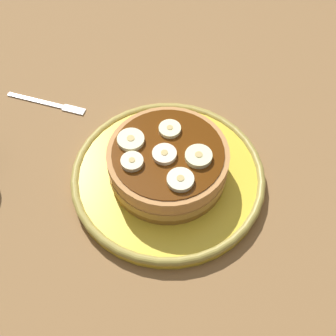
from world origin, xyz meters
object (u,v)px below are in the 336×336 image
at_px(fork, 51,104).
at_px(plate, 168,178).
at_px(banana_slice_2, 170,129).
at_px(banana_slice_3, 199,157).
at_px(banana_slice_5, 180,180).
at_px(banana_slice_1, 131,140).
at_px(pancake_stack, 166,164).
at_px(banana_slice_0, 166,156).
at_px(banana_slice_4, 132,162).

bearing_deg(fork, plate, 91.04).
height_order(banana_slice_2, banana_slice_3, banana_slice_3).
xyz_separation_m(banana_slice_3, banana_slice_5, (0.04, 0.00, -0.00)).
xyz_separation_m(banana_slice_1, banana_slice_2, (-0.05, 0.03, -0.00)).
xyz_separation_m(plate, fork, (0.00, -0.23, -0.01)).
relative_size(pancake_stack, banana_slice_0, 5.18).
xyz_separation_m(banana_slice_1, banana_slice_5, (0.01, 0.09, 0.00)).
distance_m(pancake_stack, banana_slice_3, 0.05).
xyz_separation_m(banana_slice_0, banana_slice_3, (-0.02, 0.03, 0.00)).
distance_m(plate, banana_slice_5, 0.08).
relative_size(plate, banana_slice_1, 7.46).
relative_size(banana_slice_1, banana_slice_5, 1.05).
bearing_deg(banana_slice_4, plate, 150.42).
xyz_separation_m(banana_slice_2, banana_slice_4, (0.07, -0.00, 0.00)).
relative_size(pancake_stack, banana_slice_2, 5.51).
relative_size(banana_slice_2, banana_slice_4, 1.02).
height_order(banana_slice_1, banana_slice_2, same).
distance_m(banana_slice_1, fork, 0.20).
bearing_deg(plate, banana_slice_3, 115.82).
height_order(banana_slice_3, banana_slice_5, same).
distance_m(banana_slice_1, banana_slice_2, 0.05).
relative_size(banana_slice_3, fork, 0.28).
bearing_deg(banana_slice_4, banana_slice_2, 177.79).
xyz_separation_m(banana_slice_3, banana_slice_4, (0.06, -0.06, -0.00)).
height_order(banana_slice_0, banana_slice_5, same).
relative_size(banana_slice_3, banana_slice_5, 1.03).
height_order(plate, banana_slice_0, banana_slice_0).
distance_m(banana_slice_0, banana_slice_2, 0.04).
relative_size(pancake_stack, banana_slice_1, 4.55).
bearing_deg(banana_slice_2, banana_slice_1, -30.80).
distance_m(pancake_stack, fork, 0.24).
xyz_separation_m(banana_slice_1, fork, (-0.01, -0.18, -0.07)).
height_order(banana_slice_0, banana_slice_1, same).
relative_size(banana_slice_2, banana_slice_5, 0.87).
xyz_separation_m(plate, pancake_stack, (0.00, -0.00, 0.03)).
xyz_separation_m(banana_slice_0, banana_slice_4, (0.03, -0.03, 0.00)).
distance_m(banana_slice_4, fork, 0.22).
bearing_deg(banana_slice_4, fork, -100.25).
bearing_deg(banana_slice_3, banana_slice_0, -52.87).
height_order(banana_slice_4, fork, banana_slice_4).
bearing_deg(fork, banana_slice_3, 94.59).
bearing_deg(plate, banana_slice_0, 25.35).
bearing_deg(plate, banana_slice_4, -29.58).
height_order(banana_slice_0, banana_slice_4, same).
distance_m(banana_slice_0, banana_slice_4, 0.04).
bearing_deg(banana_slice_1, banana_slice_0, 100.49).
relative_size(banana_slice_1, banana_slice_3, 1.02).
bearing_deg(banana_slice_2, fork, -80.97).
distance_m(banana_slice_3, banana_slice_4, 0.08).
relative_size(banana_slice_4, banana_slice_5, 0.85).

